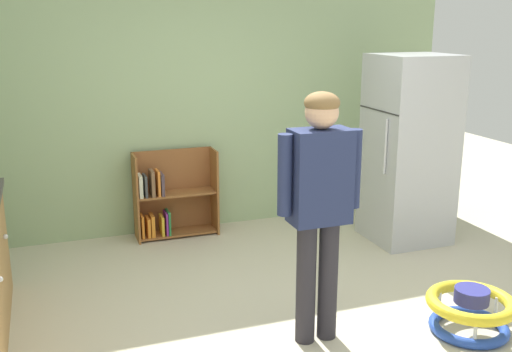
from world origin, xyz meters
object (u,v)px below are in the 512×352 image
object	(u,v)px
refrigerator	(409,150)
baby_walker	(470,311)
bookshelf	(169,199)
standing_person	(319,196)

from	to	relation	value
refrigerator	baby_walker	xyz separation A→B (m)	(-0.60, -1.72, -0.73)
bookshelf	standing_person	distance (m)	2.44
bookshelf	standing_person	bearing A→B (deg)	-77.65
standing_person	baby_walker	size ratio (longest dim) A/B	2.76
refrigerator	bookshelf	world-z (taller)	refrigerator
baby_walker	refrigerator	bearing A→B (deg)	70.70
refrigerator	standing_person	bearing A→B (deg)	-138.55
bookshelf	standing_person	xyz separation A→B (m)	(0.51, -2.31, 0.63)
baby_walker	standing_person	bearing A→B (deg)	164.96
refrigerator	standing_person	world-z (taller)	refrigerator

